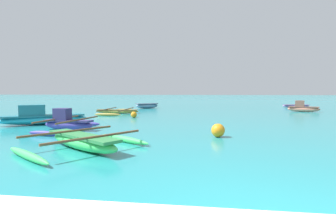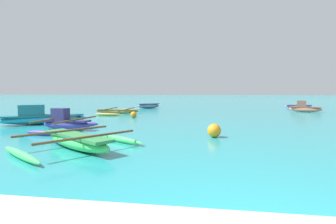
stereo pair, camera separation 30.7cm
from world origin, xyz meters
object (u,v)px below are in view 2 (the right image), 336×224
object	(u,v)px
moored_boat_1	(118,111)
moored_boat_4	(77,141)
moored_boat_3	(305,108)
mooring_buoy_1	(134,115)
moored_boat_0	(298,106)
moored_boat_5	(41,117)
moored_boat_6	(148,106)
moored_boat_2	(66,123)
mooring_buoy_0	(214,130)

from	to	relation	value
moored_boat_1	moored_boat_4	distance (m)	12.48
moored_boat_1	moored_boat_3	xyz separation A→B (m)	(14.56, 3.43, 0.16)
moored_boat_1	mooring_buoy_1	bearing A→B (deg)	-56.75
moored_boat_0	moored_boat_1	xyz separation A→B (m)	(-16.00, -9.43, -0.01)
moored_boat_5	mooring_buoy_1	size ratio (longest dim) A/B	10.17
moored_boat_4	mooring_buoy_1	distance (m)	9.11
moored_boat_3	moored_boat_5	size ratio (longest dim) A/B	0.62
moored_boat_3	moored_boat_4	bearing A→B (deg)	-109.53
mooring_buoy_1	moored_boat_6	bearing A→B (deg)	97.11
moored_boat_4	mooring_buoy_1	world-z (taller)	moored_boat_4
moored_boat_2	moored_boat_4	xyz separation A→B (m)	(2.34, -3.47, -0.09)
moored_boat_2	moored_boat_6	size ratio (longest dim) A/B	1.42
mooring_buoy_1	moored_boat_0	bearing A→B (deg)	41.97
moored_boat_0	mooring_buoy_1	bearing A→B (deg)	-143.51
mooring_buoy_0	moored_boat_0	bearing A→B (deg)	64.69
moored_boat_3	mooring_buoy_0	bearing A→B (deg)	-103.16
moored_boat_6	mooring_buoy_0	world-z (taller)	mooring_buoy_0
moored_boat_0	mooring_buoy_1	world-z (taller)	mooring_buoy_1
moored_boat_5	moored_boat_3	bearing A→B (deg)	-0.98
mooring_buoy_1	moored_boat_2	bearing A→B (deg)	-104.27
moored_boat_3	mooring_buoy_0	distance (m)	14.96
moored_boat_5	moored_boat_1	bearing A→B (deg)	43.43
moored_boat_5	mooring_buoy_1	bearing A→B (deg)	12.71
moored_boat_3	mooring_buoy_0	world-z (taller)	moored_boat_3
moored_boat_1	mooring_buoy_0	size ratio (longest dim) A/B	9.26
moored_boat_0	moored_boat_3	size ratio (longest dim) A/B	1.12
moored_boat_1	moored_boat_5	world-z (taller)	moored_boat_5
moored_boat_3	mooring_buoy_0	xyz separation A→B (m)	(-7.51, -12.93, -0.08)
mooring_buoy_0	moored_boat_6	bearing A→B (deg)	111.23
moored_boat_0	moored_boat_6	distance (m)	15.38
moored_boat_3	moored_boat_4	xyz separation A→B (m)	(-11.50, -15.53, -0.10)
moored_boat_3	mooring_buoy_1	distance (m)	14.01
moored_boat_5	moored_boat_0	bearing A→B (deg)	9.25
moored_boat_4	mooring_buoy_0	world-z (taller)	mooring_buoy_0
moored_boat_6	moored_boat_5	bearing A→B (deg)	-135.31
moored_boat_4	moored_boat_6	bearing A→B (deg)	130.84
moored_boat_4	moored_boat_5	xyz separation A→B (m)	(-4.64, 5.15, 0.13)
mooring_buoy_1	moored_boat_1	bearing A→B (deg)	125.07
moored_boat_1	mooring_buoy_1	xyz separation A→B (m)	(2.13, -3.04, 0.03)
moored_boat_0	mooring_buoy_0	bearing A→B (deg)	-120.80
moored_boat_2	moored_boat_5	xyz separation A→B (m)	(-2.30, 1.69, 0.04)
moored_boat_0	moored_boat_3	bearing A→B (deg)	-109.00
moored_boat_2	moored_boat_5	distance (m)	2.85
moored_boat_2	mooring_buoy_1	xyz separation A→B (m)	(1.42, 5.60, -0.12)
moored_boat_3	moored_boat_6	bearing A→B (deg)	-173.97
moored_boat_1	moored_boat_4	xyz separation A→B (m)	(3.05, -12.10, 0.06)
moored_boat_6	moored_boat_1	bearing A→B (deg)	-133.44
moored_boat_5	mooring_buoy_1	xyz separation A→B (m)	(3.72, 3.91, -0.16)
moored_boat_1	mooring_buoy_1	world-z (taller)	mooring_buoy_1
mooring_buoy_0	mooring_buoy_1	bearing A→B (deg)	127.22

